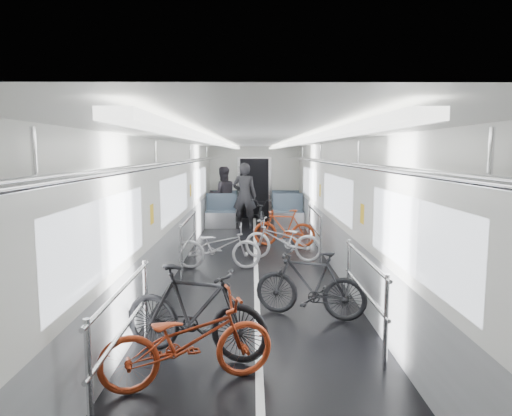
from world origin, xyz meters
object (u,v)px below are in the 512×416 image
Objects in this scene: bike_left_mid at (195,312)px; bike_left_far at (218,246)px; bike_right_mid at (282,240)px; bike_left_near at (188,340)px; bike_aisle at (261,213)px; bike_right_far at (284,228)px; person_standing at (245,196)px; bike_right_near at (310,284)px; person_seated at (223,195)px.

bike_left_mid reaches higher than bike_left_far.
bike_left_near is at bearing 5.37° from bike_right_mid.
bike_left_far is 0.95× the size of bike_aisle.
person_standing is at bearing -145.36° from bike_right_far.
person_standing is (-1.00, 7.19, 0.50)m from bike_right_near.
bike_right_near is 3.28m from bike_right_mid.
bike_left_near is at bearing 76.85° from person_seated.
bike_left_mid is 1.10× the size of bike_right_near.
bike_aisle is 0.89× the size of person_standing.
bike_right_mid is 1.11× the size of bike_right_far.
bike_right_far reaches higher than bike_left_near.
bike_aisle is at bearing -171.73° from person_standing.
person_seated reaches higher than bike_aisle.
bike_aisle reaches higher than bike_right_far.
bike_left_near is 1.13× the size of bike_right_far.
person_seated reaches higher than bike_left_near.
bike_left_mid is 1.83m from bike_right_near.
bike_right_near is (1.38, 1.79, 0.02)m from bike_left_near.
bike_right_near is at bearing 86.66° from person_seated.
bike_aisle is at bearing 123.13° from person_seated.
person_standing reaches higher than bike_left_far.
bike_right_mid is 0.85× the size of person_standing.
bike_left_mid is at bearing 3.47° from bike_right_mid.
person_seated is (-1.54, 4.97, 0.46)m from bike_right_mid.
bike_right_far is (0.13, 1.36, 0.01)m from bike_right_mid.
person_standing is (-0.97, 2.54, 0.52)m from bike_right_far.
bike_left_far is 1.07× the size of bike_right_near.
bike_left_far is 4.63m from person_standing.
bike_left_far is at bearing -42.94° from bike_right_mid.
bike_aisle reaches higher than bike_left_near.
person_standing reaches higher than bike_aisle.
bike_left_mid is 8.42m from bike_aisle.
bike_left_far is 2.97m from bike_right_near.
bike_left_far is 5.67m from person_seated.
person_standing is (-0.49, 0.00, 0.51)m from bike_aisle.
bike_right_far is 0.86× the size of bike_aisle.
bike_right_far is at bearing 5.20° from bike_left_mid.
bike_left_far is (-0.04, 4.39, -0.01)m from bike_left_near.
bike_left_mid is at bearing -95.82° from bike_aisle.
bike_right_near is 0.89× the size of bike_aisle.
bike_aisle is at bearing -156.21° from bike_right_near.
bike_left_mid is 1.03× the size of bike_right_mid.
bike_right_near is at bearing -55.76° from bike_left_near.
bike_right_far is 4.00m from person_seated.
person_seated reaches higher than bike_left_mid.
bike_right_near reaches higher than bike_aisle.
bike_right_near is 8.43m from person_seated.
bike_aisle is at bearing -10.74° from bike_left_far.
bike_left_near is at bearing -17.91° from bike_right_near.
person_seated is (-0.31, 10.03, 0.45)m from bike_left_near.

